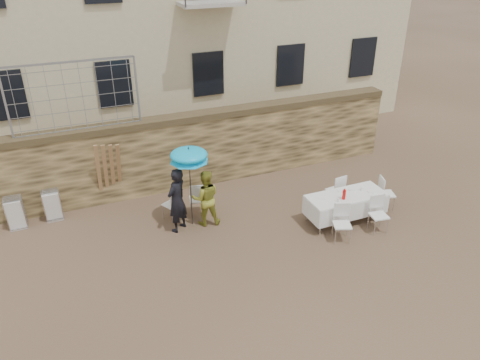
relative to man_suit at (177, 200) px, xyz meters
name	(u,v)px	position (x,y,z in m)	size (l,w,h in m)	color
ground	(262,283)	(1.09, -2.74, -0.87)	(80.00, 80.00, 0.00)	brown
stone_wall	(191,151)	(1.09, 2.26, 0.23)	(13.00, 0.50, 2.20)	olive
chain_link_fence	(74,97)	(-1.91, 2.26, 2.23)	(3.20, 0.06, 1.80)	gray
man_suit	(177,200)	(0.00, 0.00, 0.00)	(0.63, 0.41, 1.73)	black
woman_dress	(205,198)	(0.75, 0.00, -0.10)	(0.74, 0.58, 1.53)	gold
umbrella	(189,157)	(0.40, 0.10, 1.07)	(0.97, 0.97, 2.06)	#3F3F44
couple_chair_left	(172,203)	(0.00, 0.55, -0.39)	(0.48, 0.48, 0.96)	white
couple_chair_right	(197,198)	(0.70, 0.55, -0.39)	(0.48, 0.48, 0.96)	white
banquet_table	(347,196)	(4.19, -1.27, -0.14)	(2.10, 0.85, 0.78)	white
soda_bottle	(344,195)	(3.99, -1.42, 0.04)	(0.09, 0.09, 0.26)	red
table_chair_front_left	(342,224)	(3.59, -2.02, -0.39)	(0.48, 0.48, 0.96)	white
table_chair_front_right	(379,215)	(4.69, -2.02, -0.39)	(0.48, 0.48, 0.96)	white
table_chair_back	(335,190)	(4.39, -0.47, -0.39)	(0.48, 0.48, 0.96)	white
table_chair_side	(387,193)	(5.59, -1.17, -0.39)	(0.48, 0.48, 0.96)	white
chair_stack_left	(15,210)	(-3.83, 1.83, -0.41)	(0.46, 0.47, 0.92)	white
chair_stack_right	(52,203)	(-2.93, 1.83, -0.41)	(0.46, 0.40, 0.92)	white
wood_planks	(110,173)	(-1.33, 1.90, 0.13)	(0.70, 0.20, 2.00)	#A37749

